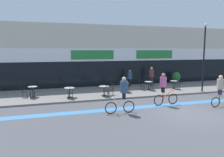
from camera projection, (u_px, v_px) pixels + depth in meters
ground_plane at (188, 114)px, 12.27m from camera, size 120.00×120.00×0.00m
sidewalk_slab at (136, 90)px, 19.12m from camera, size 40.00×5.50×0.12m
storefront_facade at (118, 56)px, 23.21m from camera, size 40.00×4.06×5.93m
bike_lane_stripe at (167, 105)px, 14.26m from camera, size 36.00×0.70×0.01m
bistro_table_0 at (33, 90)px, 16.06m from camera, size 0.67×0.67×0.78m
bistro_table_1 at (69, 90)px, 15.90m from camera, size 0.77×0.77×0.72m
bistro_table_2 at (104, 89)px, 16.52m from camera, size 0.75×0.75×0.73m
bistro_table_3 at (124, 86)px, 18.09m from camera, size 0.74×0.74×0.72m
bistro_table_4 at (148, 84)px, 18.98m from camera, size 0.69×0.69×0.72m
bistro_table_5 at (174, 83)px, 19.52m from camera, size 0.62×0.62×0.71m
cafe_chair_0_near at (32, 92)px, 15.47m from camera, size 0.42×0.58×0.90m
cafe_chair_0_side at (24, 90)px, 15.88m from camera, size 0.59×0.43×0.90m
cafe_chair_1_near at (70, 92)px, 15.30m from camera, size 0.45×0.60×0.90m
cafe_chair_2_near at (106, 90)px, 15.92m from camera, size 0.42×0.59×0.90m
cafe_chair_2_side at (112, 88)px, 16.70m from camera, size 0.58×0.40×0.90m
cafe_chair_3_near at (127, 87)px, 17.50m from camera, size 0.44×0.59×0.90m
cafe_chair_4_near at (152, 85)px, 18.39m from camera, size 0.41×0.58×0.90m
cafe_chair_4_side at (142, 84)px, 18.80m from camera, size 0.59×0.43×0.90m
cafe_chair_5_near at (178, 84)px, 18.93m from camera, size 0.43×0.59×0.90m
planter_pot at (176, 77)px, 22.40m from camera, size 0.81×0.81×1.20m
lamp_post at (204, 53)px, 17.81m from camera, size 0.26×0.26×5.56m
cyclist_0 at (164, 87)px, 14.07m from camera, size 1.80×0.50×2.10m
cyclist_1 at (221, 89)px, 13.64m from camera, size 1.66×0.48×2.01m
cyclist_2 at (123, 93)px, 12.25m from camera, size 1.75×0.48×2.08m
pedestrian_near_end at (151, 74)px, 21.32m from camera, size 0.55×0.55×1.80m
pedestrian_far_end at (130, 77)px, 20.71m from camera, size 0.47×0.47×1.58m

